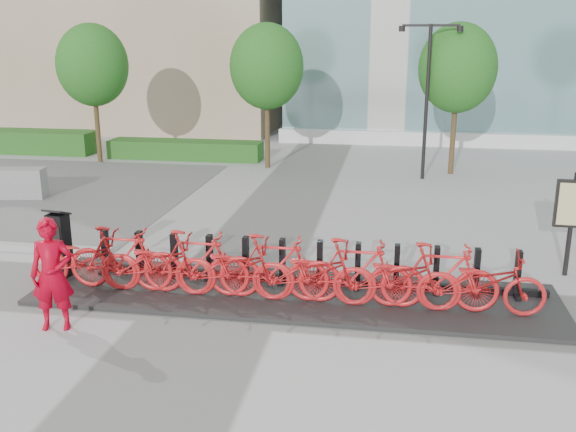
% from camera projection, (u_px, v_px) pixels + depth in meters
% --- Properties ---
extents(ground, '(120.00, 120.00, 0.00)m').
position_uv_depth(ground, '(221.00, 298.00, 11.75)').
color(ground, '#A8A8A8').
extents(hedge_b, '(6.00, 1.20, 0.70)m').
position_uv_depth(hedge_b, '(186.00, 150.00, 24.98)').
color(hedge_b, '#285D1E').
rests_on(hedge_b, ground).
extents(tree_0, '(2.60, 2.60, 5.10)m').
position_uv_depth(tree_0, '(93.00, 65.00, 23.43)').
color(tree_0, brown).
rests_on(tree_0, ground).
extents(tree_1, '(2.60, 2.60, 5.10)m').
position_uv_depth(tree_1, '(267.00, 67.00, 22.41)').
color(tree_1, brown).
rests_on(tree_1, ground).
extents(tree_2, '(2.60, 2.60, 5.10)m').
position_uv_depth(tree_2, '(458.00, 68.00, 21.38)').
color(tree_2, brown).
rests_on(tree_2, ground).
extents(streetlamp, '(2.00, 0.20, 5.00)m').
position_uv_depth(streetlamp, '(428.00, 84.00, 20.71)').
color(streetlamp, black).
rests_on(streetlamp, ground).
extents(dock_pad, '(9.60, 2.40, 0.08)m').
position_uv_depth(dock_pad, '(293.00, 295.00, 11.82)').
color(dock_pad, '#252525').
rests_on(dock_pad, ground).
extents(dock_rail_posts, '(8.02, 0.50, 0.85)m').
position_uv_depth(dock_rail_posts, '(300.00, 262.00, 12.14)').
color(dock_rail_posts, black).
rests_on(dock_rail_posts, dock_pad).
extents(bike_0, '(2.07, 0.72, 1.09)m').
position_uv_depth(bike_0, '(84.00, 259.00, 11.95)').
color(bike_0, red).
rests_on(bike_0, dock_pad).
extents(bike_1, '(2.01, 0.57, 1.21)m').
position_uv_depth(bike_1, '(120.00, 258.00, 11.82)').
color(bike_1, red).
rests_on(bike_1, dock_pad).
extents(bike_2, '(2.07, 0.72, 1.09)m').
position_uv_depth(bike_2, '(158.00, 264.00, 11.72)').
color(bike_2, red).
rests_on(bike_2, dock_pad).
extents(bike_3, '(2.01, 0.57, 1.21)m').
position_uv_depth(bike_3, '(196.00, 263.00, 11.59)').
color(bike_3, red).
rests_on(bike_3, dock_pad).
extents(bike_4, '(2.07, 0.72, 1.09)m').
position_uv_depth(bike_4, '(234.00, 268.00, 11.49)').
color(bike_4, red).
rests_on(bike_4, dock_pad).
extents(bike_5, '(2.01, 0.57, 1.21)m').
position_uv_depth(bike_5, '(274.00, 267.00, 11.36)').
color(bike_5, red).
rests_on(bike_5, dock_pad).
extents(bike_6, '(2.07, 0.72, 1.09)m').
position_uv_depth(bike_6, '(314.00, 273.00, 11.26)').
color(bike_6, red).
rests_on(bike_6, dock_pad).
extents(bike_7, '(2.01, 0.57, 1.21)m').
position_uv_depth(bike_7, '(355.00, 272.00, 11.13)').
color(bike_7, red).
rests_on(bike_7, dock_pad).
extents(bike_8, '(2.07, 0.72, 1.09)m').
position_uv_depth(bike_8, '(397.00, 278.00, 11.04)').
color(bike_8, red).
rests_on(bike_8, dock_pad).
extents(bike_9, '(2.01, 0.57, 1.21)m').
position_uv_depth(bike_9, '(440.00, 277.00, 10.91)').
color(bike_9, red).
rests_on(bike_9, dock_pad).
extents(bike_10, '(2.07, 0.72, 1.09)m').
position_uv_depth(bike_10, '(483.00, 283.00, 10.81)').
color(bike_10, red).
rests_on(bike_10, dock_pad).
extents(kiosk, '(0.47, 0.41, 1.38)m').
position_uv_depth(kiosk, '(60.00, 244.00, 12.47)').
color(kiosk, black).
rests_on(kiosk, dock_pad).
extents(worker_red, '(0.78, 0.61, 1.87)m').
position_uv_depth(worker_red, '(52.00, 275.00, 10.32)').
color(worker_red, '#AB0016').
rests_on(worker_red, ground).
extents(jersey_barrier, '(2.36, 1.04, 0.88)m').
position_uv_depth(jersey_barrier, '(5.00, 183.00, 18.90)').
color(jersey_barrier, gray).
rests_on(jersey_barrier, ground).
extents(map_sign, '(0.69, 0.13, 2.10)m').
position_uv_depth(map_sign, '(573.00, 208.00, 12.52)').
color(map_sign, black).
rests_on(map_sign, ground).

